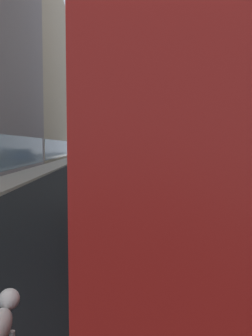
{
  "coord_description": "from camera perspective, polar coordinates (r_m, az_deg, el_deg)",
  "views": [
    {
      "loc": [
        0.02,
        -1.93,
        2.08
      ],
      "look_at": [
        0.48,
        8.22,
        1.4
      ],
      "focal_mm": 35.97,
      "sensor_mm": 36.0,
      "label": 1
    }
  ],
  "objects": [
    {
      "name": "sidewalk_left",
      "position": [
        37.43,
        -11.39,
        0.69
      ],
      "size": [
        2.4,
        110.0,
        0.15
      ],
      "primitive_type": "cube",
      "color": "#ADA89E",
      "rests_on": "ground"
    },
    {
      "name": "sidewalk_right",
      "position": [
        37.42,
        6.13,
        0.75
      ],
      "size": [
        2.4,
        110.0,
        0.15
      ],
      "primitive_type": "cube",
      "color": "#9E9991",
      "rests_on": "ground"
    },
    {
      "name": "car_grey_wagon",
      "position": [
        49.77,
        -1.25,
        2.39
      ],
      "size": [
        1.71,
        3.95,
        1.62
      ],
      "color": "slate",
      "rests_on": "ground"
    },
    {
      "name": "building_right_far",
      "position": [
        46.51,
        12.53,
        12.69
      ],
      "size": [
        8.67,
        23.67,
        18.64
      ],
      "color": "gray",
      "rests_on": "ground"
    },
    {
      "name": "car_white_van",
      "position": [
        18.48,
        1.07,
        -0.06
      ],
      "size": [
        1.9,
        4.46,
        1.62
      ],
      "color": "silver",
      "rests_on": "ground"
    },
    {
      "name": "ground_plane",
      "position": [
        36.99,
        -2.63,
        0.61
      ],
      "size": [
        120.0,
        120.0,
        0.0
      ],
      "primitive_type": "plane",
      "color": "black"
    },
    {
      "name": "box_truck",
      "position": [
        29.16,
        -0.28,
        3.03
      ],
      "size": [
        2.3,
        7.5,
        3.05
      ],
      "color": "silver",
      "rests_on": "ground"
    },
    {
      "name": "car_blue_hatchback",
      "position": [
        42.96,
        -6.37,
        2.14
      ],
      "size": [
        1.92,
        4.08,
        1.62
      ],
      "color": "#4C6BB7",
      "rests_on": "ground"
    },
    {
      "name": "building_left_far",
      "position": [
        50.24,
        -16.89,
        15.44
      ],
      "size": [
        9.24,
        22.48,
        24.66
      ],
      "color": "#A0937F",
      "rests_on": "ground"
    },
    {
      "name": "transit_bus",
      "position": [
        6.59,
        7.73,
        1.15
      ],
      "size": [
        2.78,
        11.53,
        3.05
      ],
      "color": "red",
      "rests_on": "ground"
    }
  ]
}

